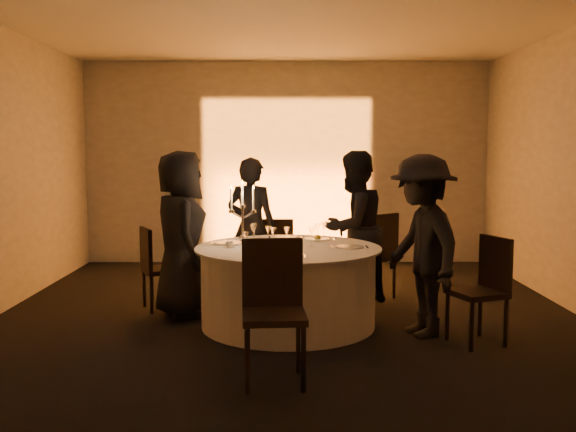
{
  "coord_description": "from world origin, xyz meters",
  "views": [
    {
      "loc": [
        -0.04,
        -6.12,
        1.71
      ],
      "look_at": [
        0.0,
        0.2,
        1.05
      ],
      "focal_mm": 40.0,
      "sensor_mm": 36.0,
      "label": 1
    }
  ],
  "objects_px": {
    "chair_back_right": "(377,251)",
    "chair_back_left": "(278,249)",
    "chair_left": "(156,264)",
    "guest_left": "(181,234)",
    "chair_front": "(273,301)",
    "chair_right": "(485,284)",
    "guest_back_right": "(354,228)",
    "guest_back_left": "(251,228)",
    "banquet_table": "(288,286)",
    "guest_right": "(422,246)",
    "coffee_cup": "(229,245)",
    "candelabra": "(243,223)"
  },
  "relations": [
    {
      "from": "chair_back_left",
      "to": "candelabra",
      "type": "bearing_deg",
      "value": 81.47
    },
    {
      "from": "guest_left",
      "to": "coffee_cup",
      "type": "xyz_separation_m",
      "value": [
        0.52,
        -0.4,
        -0.05
      ]
    },
    {
      "from": "chair_front",
      "to": "chair_right",
      "type": "bearing_deg",
      "value": 21.54
    },
    {
      "from": "banquet_table",
      "to": "guest_back_right",
      "type": "height_order",
      "value": "guest_back_right"
    },
    {
      "from": "chair_right",
      "to": "chair_back_left",
      "type": "bearing_deg",
      "value": -161.45
    },
    {
      "from": "chair_back_right",
      "to": "chair_back_left",
      "type": "bearing_deg",
      "value": -68.96
    },
    {
      "from": "banquet_table",
      "to": "guest_back_left",
      "type": "distance_m",
      "value": 1.3
    },
    {
      "from": "coffee_cup",
      "to": "guest_left",
      "type": "bearing_deg",
      "value": 142.99
    },
    {
      "from": "chair_front",
      "to": "guest_back_left",
      "type": "bearing_deg",
      "value": 92.28
    },
    {
      "from": "banquet_table",
      "to": "guest_right",
      "type": "bearing_deg",
      "value": -15.81
    },
    {
      "from": "chair_right",
      "to": "guest_back_right",
      "type": "relative_size",
      "value": 0.56
    },
    {
      "from": "chair_back_left",
      "to": "chair_front",
      "type": "height_order",
      "value": "chair_front"
    },
    {
      "from": "guest_left",
      "to": "candelabra",
      "type": "relative_size",
      "value": 2.63
    },
    {
      "from": "banquet_table",
      "to": "chair_back_left",
      "type": "relative_size",
      "value": 2.08
    },
    {
      "from": "candelabra",
      "to": "chair_left",
      "type": "bearing_deg",
      "value": 152.67
    },
    {
      "from": "guest_back_left",
      "to": "chair_left",
      "type": "bearing_deg",
      "value": 48.2
    },
    {
      "from": "guest_back_left",
      "to": "guest_back_right",
      "type": "bearing_deg",
      "value": -174.34
    },
    {
      "from": "guest_left",
      "to": "banquet_table",
      "type": "bearing_deg",
      "value": -126.04
    },
    {
      "from": "chair_back_right",
      "to": "guest_back_right",
      "type": "relative_size",
      "value": 0.58
    },
    {
      "from": "chair_back_left",
      "to": "guest_back_left",
      "type": "distance_m",
      "value": 0.7
    },
    {
      "from": "chair_front",
      "to": "guest_right",
      "type": "height_order",
      "value": "guest_right"
    },
    {
      "from": "chair_front",
      "to": "candelabra",
      "type": "xyz_separation_m",
      "value": [
        -0.33,
        1.59,
        0.4
      ]
    },
    {
      "from": "chair_right",
      "to": "chair_front",
      "type": "bearing_deg",
      "value": -84.65
    },
    {
      "from": "guest_right",
      "to": "banquet_table",
      "type": "bearing_deg",
      "value": -121.62
    },
    {
      "from": "chair_back_left",
      "to": "guest_back_left",
      "type": "height_order",
      "value": "guest_back_left"
    },
    {
      "from": "chair_left",
      "to": "chair_right",
      "type": "bearing_deg",
      "value": -136.85
    },
    {
      "from": "chair_front",
      "to": "guest_left",
      "type": "bearing_deg",
      "value": 113.87
    },
    {
      "from": "guest_back_left",
      "to": "coffee_cup",
      "type": "bearing_deg",
      "value": 102.5
    },
    {
      "from": "chair_back_right",
      "to": "guest_back_left",
      "type": "xyz_separation_m",
      "value": [
        -1.43,
        0.08,
        0.25
      ]
    },
    {
      "from": "chair_right",
      "to": "coffee_cup",
      "type": "height_order",
      "value": "chair_right"
    },
    {
      "from": "chair_left",
      "to": "chair_back_left",
      "type": "distance_m",
      "value": 1.68
    },
    {
      "from": "chair_back_right",
      "to": "guest_left",
      "type": "height_order",
      "value": "guest_left"
    },
    {
      "from": "chair_left",
      "to": "guest_left",
      "type": "height_order",
      "value": "guest_left"
    },
    {
      "from": "chair_left",
      "to": "guest_right",
      "type": "bearing_deg",
      "value": -135.99
    },
    {
      "from": "guest_back_left",
      "to": "candelabra",
      "type": "height_order",
      "value": "guest_back_left"
    },
    {
      "from": "guest_back_right",
      "to": "candelabra",
      "type": "xyz_separation_m",
      "value": [
        -1.17,
        -0.75,
        0.15
      ]
    },
    {
      "from": "chair_back_left",
      "to": "guest_right",
      "type": "xyz_separation_m",
      "value": [
        1.33,
        -2.04,
        0.35
      ]
    },
    {
      "from": "chair_left",
      "to": "chair_front",
      "type": "bearing_deg",
      "value": -174.22
    },
    {
      "from": "chair_back_left",
      "to": "guest_left",
      "type": "xyz_separation_m",
      "value": [
        -0.98,
        -1.34,
        0.36
      ]
    },
    {
      "from": "guest_left",
      "to": "guest_right",
      "type": "relative_size",
      "value": 1.02
    },
    {
      "from": "chair_left",
      "to": "coffee_cup",
      "type": "relative_size",
      "value": 8.02
    },
    {
      "from": "chair_left",
      "to": "guest_back_right",
      "type": "relative_size",
      "value": 0.52
    },
    {
      "from": "chair_back_left",
      "to": "guest_left",
      "type": "height_order",
      "value": "guest_left"
    },
    {
      "from": "chair_left",
      "to": "guest_back_right",
      "type": "distance_m",
      "value": 2.18
    },
    {
      "from": "banquet_table",
      "to": "guest_right",
      "type": "height_order",
      "value": "guest_right"
    },
    {
      "from": "chair_left",
      "to": "guest_left",
      "type": "xyz_separation_m",
      "value": [
        0.32,
        -0.26,
        0.35
      ]
    },
    {
      "from": "chair_back_left",
      "to": "coffee_cup",
      "type": "height_order",
      "value": "chair_back_left"
    },
    {
      "from": "chair_back_left",
      "to": "chair_back_right",
      "type": "relative_size",
      "value": 0.88
    },
    {
      "from": "banquet_table",
      "to": "candelabra",
      "type": "bearing_deg",
      "value": 164.72
    },
    {
      "from": "chair_right",
      "to": "candelabra",
      "type": "distance_m",
      "value": 2.33
    }
  ]
}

